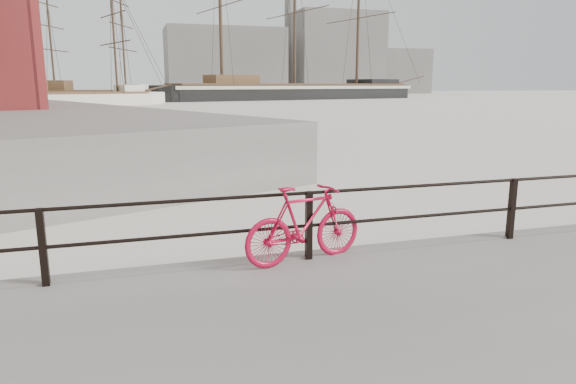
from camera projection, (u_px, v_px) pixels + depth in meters
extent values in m
plane|color=white|center=(501.00, 256.00, 8.67)|extent=(400.00, 400.00, 0.00)
imported|color=#BA0C2F|center=(304.00, 224.00, 7.23)|extent=(1.87, 0.66, 1.12)
cube|color=gray|center=(224.00, 62.00, 143.63)|extent=(32.00, 18.00, 18.00)
cube|color=gray|center=(334.00, 54.00, 157.62)|extent=(26.00, 20.00, 24.00)
cube|color=gray|center=(393.00, 72.00, 169.85)|extent=(20.00, 16.00, 14.00)
cylinder|color=gray|center=(289.00, 20.00, 156.56)|extent=(2.80, 2.80, 44.00)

